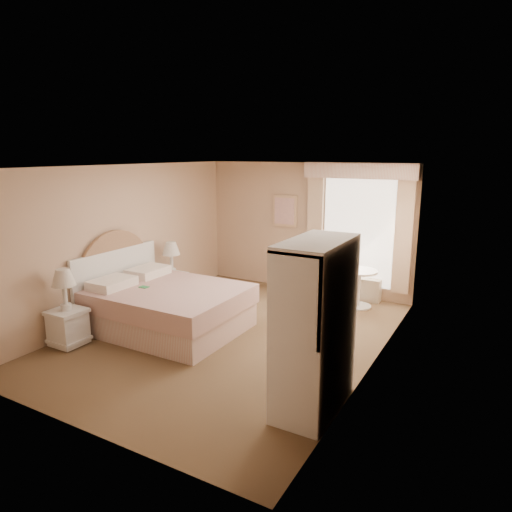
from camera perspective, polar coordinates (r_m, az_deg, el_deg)
The scene contains 9 objects.
room at distance 6.59m, azimuth -3.16°, elevation 0.19°, with size 4.21×5.51×2.51m.
window at distance 8.54m, azimuth 12.54°, elevation 3.45°, with size 2.05×0.22×2.51m.
framed_art at distance 9.10m, azimuth 3.61°, elevation 5.64°, with size 0.52×0.04×0.62m.
bed at distance 7.27m, azimuth -11.68°, elevation -5.98°, with size 2.27×1.79×1.58m.
nightstand_near at distance 7.01m, azimuth -22.54°, elevation -7.11°, with size 0.46×0.46×1.10m.
nightstand_far at distance 8.54m, azimuth -10.42°, elevation -2.85°, with size 0.45×0.45×1.09m.
round_table at distance 8.25m, azimuth 12.72°, elevation -3.24°, with size 0.64×0.64×0.67m.
cafe_chair at distance 7.70m, azimuth 6.40°, elevation -3.55°, with size 0.51×0.51×0.91m.
armoire at distance 4.91m, azimuth 7.41°, elevation -10.44°, with size 0.55×1.11×1.84m.
Camera 1 is at (3.45, -5.42, 2.70)m, focal length 32.00 mm.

